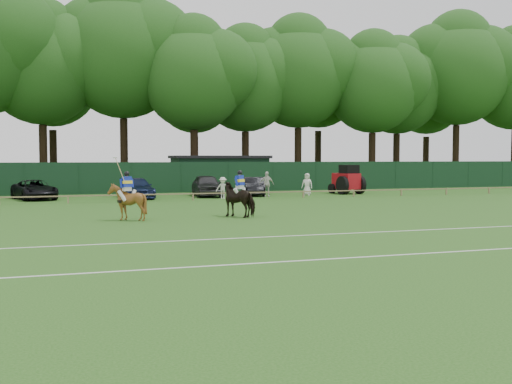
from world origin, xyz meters
name	(u,v)px	position (x,y,z in m)	size (l,w,h in m)	color
ground	(268,233)	(0.00, 0.00, 0.00)	(160.00, 160.00, 0.00)	#1E4C14
horse_dark	(240,199)	(0.82, 6.46, 0.85)	(0.92, 2.02, 1.71)	black
horse_chestnut	(127,202)	(-4.58, 6.43, 0.85)	(1.37, 1.54, 1.70)	brown
suv_black	(34,190)	(-9.13, 22.18, 0.67)	(2.23, 4.83, 1.34)	black
sedan_navy	(137,188)	(-2.33, 21.24, 0.70)	(1.97, 4.84, 1.40)	#131D3D
hatch_grey	(207,185)	(2.87, 21.82, 0.81)	(1.91, 4.75, 1.62)	#2F2F31
estate_black	(254,186)	(6.49, 21.66, 0.69)	(1.46, 4.20, 1.38)	black
spectator_left	(223,188)	(3.37, 19.14, 0.75)	(0.97, 0.56, 1.50)	silver
spectator_mid	(267,184)	(6.92, 19.99, 0.92)	(1.08, 0.45, 1.85)	silver
spectator_right	(307,184)	(10.37, 20.53, 0.84)	(0.82, 0.53, 1.68)	white
rider_dark	(240,184)	(0.82, 6.45, 1.61)	(0.82, 0.70, 1.41)	silver
rider_chestnut	(127,185)	(-4.58, 6.42, 1.61)	(0.97, 0.51, 2.05)	silver
pitch_lines	(304,246)	(0.00, -3.50, 0.01)	(60.00, 5.10, 0.01)	silver
pitch_rail	(178,194)	(0.00, 18.00, 0.45)	(62.10, 0.10, 0.50)	#997F5B
perimeter_fence	(157,178)	(0.00, 27.00, 1.25)	(92.08, 0.08, 2.50)	#14351E
utility_shed	(219,173)	(6.00, 30.00, 1.54)	(8.40, 4.40, 3.04)	#14331E
tree_row	(165,188)	(2.00, 35.00, 0.00)	(96.00, 12.00, 21.00)	#26561C
tractor	(347,180)	(14.17, 21.35, 1.08)	(2.16, 2.93, 2.29)	#B01019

